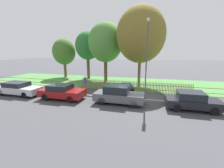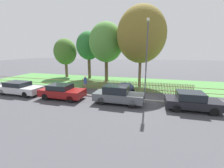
% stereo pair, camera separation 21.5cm
% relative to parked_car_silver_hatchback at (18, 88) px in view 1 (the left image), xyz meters
% --- Properties ---
extents(ground_plane, '(120.00, 120.00, 0.00)m').
position_rel_parked_car_silver_hatchback_xyz_m(ground_plane, '(10.59, 1.12, -0.65)').
color(ground_plane, '#424247').
extents(kerb_stone, '(40.59, 0.20, 0.12)m').
position_rel_parked_car_silver_hatchback_xyz_m(kerb_stone, '(10.59, 1.22, -0.59)').
color(kerb_stone, gray).
rests_on(kerb_stone, ground).
extents(grass_strip, '(40.59, 7.89, 0.01)m').
position_rel_parked_car_silver_hatchback_xyz_m(grass_strip, '(10.59, 7.92, -0.64)').
color(grass_strip, '#477F3D').
rests_on(grass_strip, ground).
extents(park_fence, '(40.59, 0.05, 1.08)m').
position_rel_parked_car_silver_hatchback_xyz_m(park_fence, '(10.59, 3.98, -0.11)').
color(park_fence, olive).
rests_on(park_fence, ground).
extents(parked_car_silver_hatchback, '(4.56, 1.79, 1.25)m').
position_rel_parked_car_silver_hatchback_xyz_m(parked_car_silver_hatchback, '(0.00, 0.00, 0.00)').
color(parked_car_silver_hatchback, '#BCBCC1').
rests_on(parked_car_silver_hatchback, ground).
extents(parked_car_black_saloon, '(3.92, 1.74, 1.30)m').
position_rel_parked_car_silver_hatchback_xyz_m(parked_car_black_saloon, '(4.80, -0.08, 0.02)').
color(parked_car_black_saloon, maroon).
rests_on(parked_car_black_saloon, ground).
extents(parked_car_navy_estate, '(4.02, 1.70, 1.48)m').
position_rel_parked_car_silver_hatchback_xyz_m(parked_car_navy_estate, '(9.88, 0.05, 0.09)').
color(parked_car_navy_estate, '#51565B').
rests_on(parked_car_navy_estate, ground).
extents(parked_car_red_compact, '(3.72, 1.74, 1.33)m').
position_rel_parked_car_silver_hatchback_xyz_m(parked_car_red_compact, '(15.32, 0.12, 0.02)').
color(parked_car_red_compact, black).
rests_on(parked_car_red_compact, ground).
extents(covered_motorcycle, '(1.87, 0.79, 1.07)m').
position_rel_parked_car_silver_hatchback_xyz_m(covered_motorcycle, '(9.95, 3.20, -0.01)').
color(covered_motorcycle, black).
rests_on(covered_motorcycle, ground).
extents(tree_nearest_kerb, '(3.52, 3.52, 6.03)m').
position_rel_parked_car_silver_hatchback_xyz_m(tree_nearest_kerb, '(-0.98, 10.05, 3.33)').
color(tree_nearest_kerb, brown).
rests_on(tree_nearest_kerb, ground).
extents(tree_behind_motorcycle, '(3.58, 3.58, 6.96)m').
position_rel_parked_car_silver_hatchback_xyz_m(tree_behind_motorcycle, '(3.15, 9.78, 4.21)').
color(tree_behind_motorcycle, brown).
rests_on(tree_behind_motorcycle, ground).
extents(tree_mid_park, '(4.55, 4.55, 7.87)m').
position_rel_parked_car_silver_hatchback_xyz_m(tree_mid_park, '(6.31, 8.39, 4.58)').
color(tree_mid_park, brown).
rests_on(tree_mid_park, ground).
extents(tree_far_left, '(5.55, 5.55, 9.15)m').
position_rel_parked_car_silver_hatchback_xyz_m(tree_far_left, '(11.00, 6.76, 5.30)').
color(tree_far_left, brown).
rests_on(tree_far_left, ground).
extents(pedestrian_near_fence, '(0.35, 0.37, 1.61)m').
position_rel_parked_car_silver_hatchback_xyz_m(pedestrian_near_fence, '(5.70, 2.85, 0.26)').
color(pedestrian_near_fence, '#7F6B51').
rests_on(pedestrian_near_fence, ground).
extents(street_lamp, '(0.20, 0.79, 6.63)m').
position_rel_parked_car_silver_hatchback_xyz_m(street_lamp, '(11.91, 1.69, 3.43)').
color(street_lamp, '#47474C').
rests_on(street_lamp, ground).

